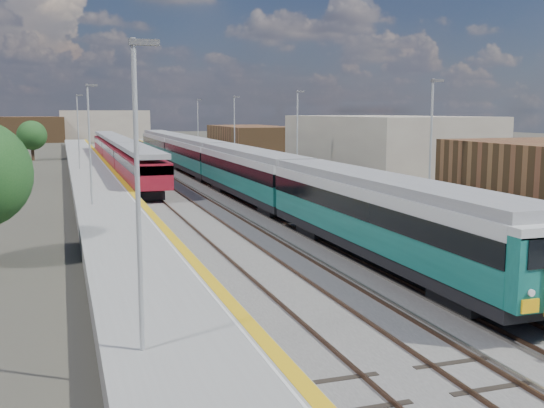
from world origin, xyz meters
TOP-DOWN VIEW (x-y plane):
  - ground at (0.00, 50.00)m, footprint 320.00×320.00m
  - ballast_bed at (-2.25, 52.50)m, footprint 10.50×155.00m
  - tracks at (-1.65, 54.18)m, footprint 8.96×160.00m
  - platform_right at (5.28, 52.49)m, footprint 4.70×155.00m
  - platform_left at (-9.05, 52.49)m, footprint 4.30×155.00m
  - buildings at (-18.12, 138.60)m, footprint 72.00×185.50m
  - green_train at (1.50, 49.00)m, footprint 3.03×84.14m
  - red_train at (-5.50, 68.13)m, footprint 2.84×57.59m
  - tree_c at (-15.72, 87.74)m, footprint 4.09×4.09m
  - tree_d at (24.34, 67.42)m, footprint 4.65×4.65m

SIDE VIEW (x-z plane):
  - ground at x=0.00m, z-range 0.00..0.00m
  - ballast_bed at x=-2.25m, z-range 0.00..0.06m
  - tracks at x=-1.65m, z-range 0.02..0.19m
  - platform_left at x=-9.05m, z-range -3.74..4.78m
  - platform_right at x=5.28m, z-range -3.72..4.80m
  - red_train at x=-5.50m, z-range 0.33..3.91m
  - green_train at x=1.50m, z-range 0.68..4.01m
  - tree_c at x=-15.72m, z-range 0.71..6.26m
  - tree_d at x=24.34m, z-range 0.81..7.11m
  - buildings at x=-18.12m, z-range -9.30..30.70m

